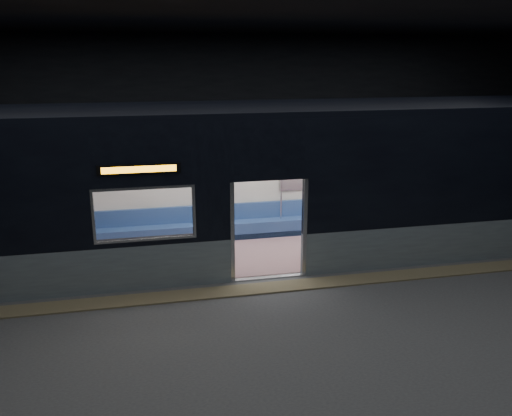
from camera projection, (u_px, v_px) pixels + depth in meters
name	position (u px, v px, depth m)	size (l,w,h in m)	color
station_floor	(282.00, 300.00, 10.06)	(24.00, 14.00, 0.01)	#47494C
station_envelope	(285.00, 100.00, 9.06)	(24.00, 14.00, 5.00)	black
tactile_strip	(275.00, 287.00, 10.57)	(22.80, 0.50, 0.03)	#8C7F59
metro_car	(253.00, 174.00, 11.95)	(18.00, 3.04, 3.35)	#8699A0
passenger	(373.00, 200.00, 13.87)	(0.43, 0.71, 1.39)	black
handbag	(377.00, 207.00, 13.70)	(0.28, 0.24, 0.14)	black
transit_map	(300.00, 176.00, 13.60)	(0.98, 0.03, 0.64)	white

